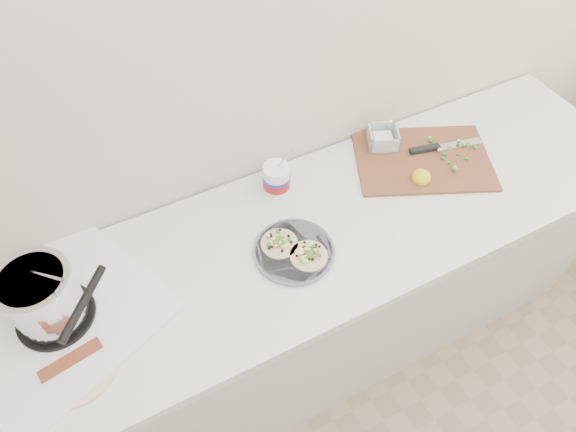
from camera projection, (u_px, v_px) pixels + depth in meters
name	position (u px, v px, depth m)	size (l,w,h in m)	color
counter	(316.00, 292.00, 2.06)	(2.44, 0.66, 0.90)	silver
stove	(48.00, 304.00, 1.42)	(0.69, 0.67, 0.26)	silver
taco_plate	(294.00, 250.00, 1.63)	(0.26, 0.26, 0.04)	#5C5C63
tub	(277.00, 177.00, 1.76)	(0.10, 0.10, 0.22)	white
cutboard	(420.00, 155.00, 1.89)	(0.59, 0.51, 0.08)	brown
bacon_plate	(72.00, 361.00, 1.40)	(0.27, 0.27, 0.02)	beige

